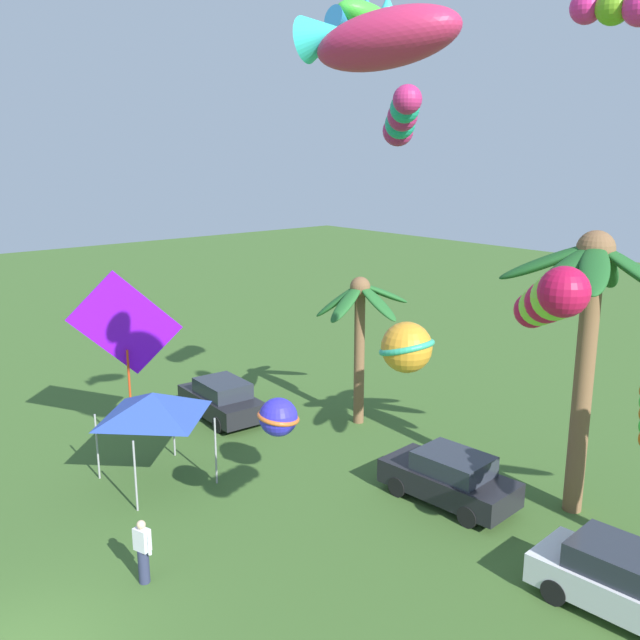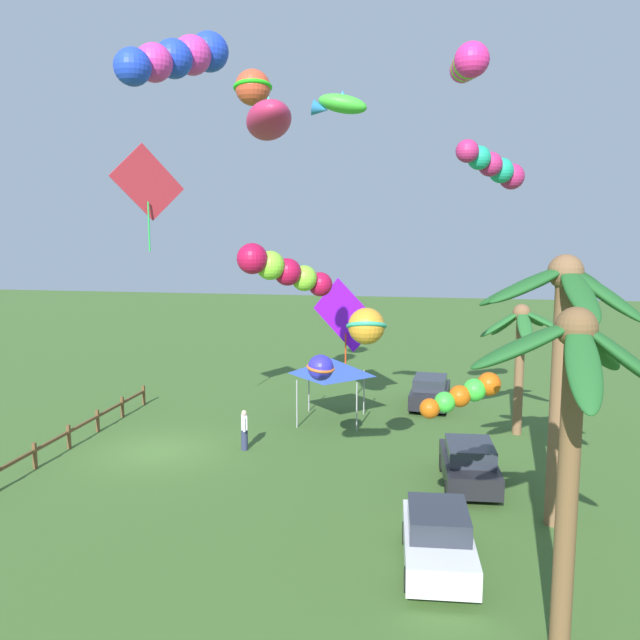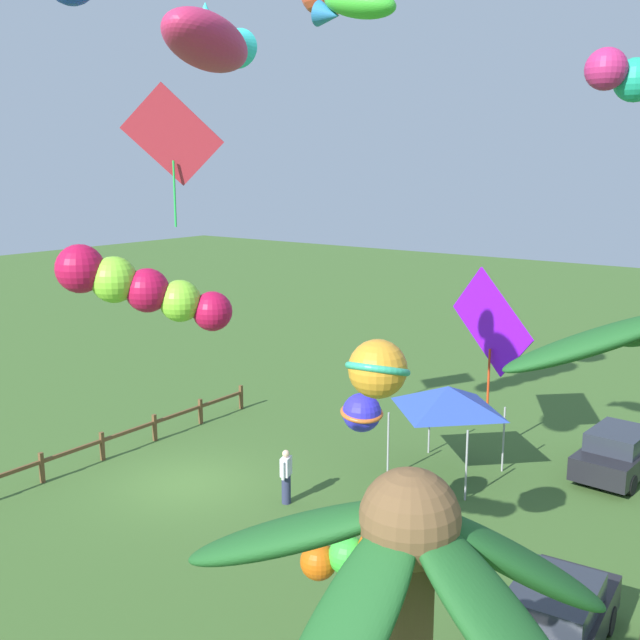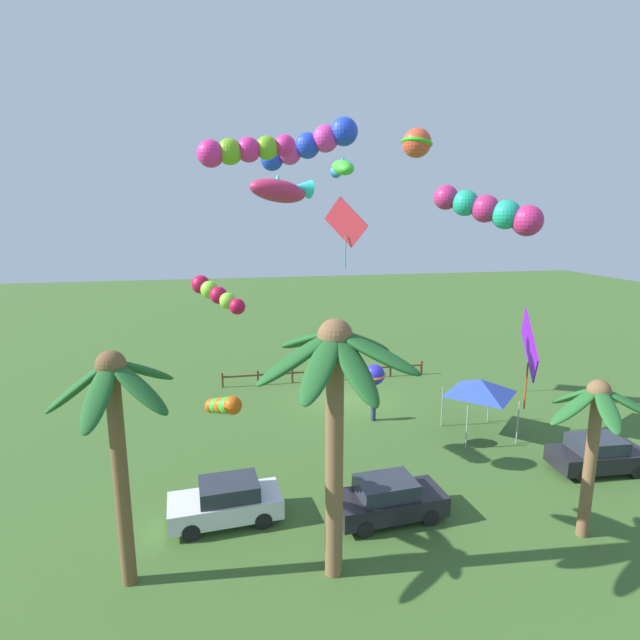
% 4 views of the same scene
% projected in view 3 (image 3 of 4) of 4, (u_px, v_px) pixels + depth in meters
% --- Properties ---
extents(ground_plane, '(120.00, 120.00, 0.00)m').
position_uv_depth(ground_plane, '(188.00, 484.00, 22.64)').
color(ground_plane, '#3D6028').
extents(rail_fence, '(13.38, 0.12, 0.95)m').
position_uv_depth(rail_fence, '(102.00, 443.00, 24.36)').
color(rail_fence, brown).
rests_on(rail_fence, ground).
extents(parked_car_0, '(4.00, 1.94, 1.51)m').
position_uv_depth(parked_car_0, '(619.00, 452.00, 23.12)').
color(parked_car_0, black).
rests_on(parked_car_0, ground).
extents(parked_car_2, '(4.02, 1.99, 1.51)m').
position_uv_depth(parked_car_2, '(555.00, 619.00, 14.61)').
color(parked_car_2, black).
rests_on(parked_car_2, ground).
extents(spectator_0, '(0.53, 0.34, 1.59)m').
position_uv_depth(spectator_0, '(286.00, 476.00, 21.18)').
color(spectator_0, '#2D3351').
rests_on(spectator_0, ground).
extents(festival_tent, '(2.86, 2.86, 2.85)m').
position_uv_depth(festival_tent, '(448.00, 398.00, 22.83)').
color(festival_tent, '#9E9EA3').
rests_on(festival_tent, ground).
extents(kite_diamond_0, '(1.38, 3.36, 4.98)m').
position_uv_depth(kite_diamond_0, '(491.00, 325.00, 24.04)').
color(kite_diamond_0, '#8711F1').
extents(kite_fish_1, '(3.08, 2.11, 1.30)m').
position_uv_depth(kite_fish_1, '(210.00, 41.00, 13.71)').
color(kite_fish_1, '#C72755').
extents(kite_ball_2, '(1.45, 1.46, 1.17)m').
position_uv_depth(kite_ball_2, '(378.00, 369.00, 14.62)').
color(kite_ball_2, orange).
extents(kite_ball_3, '(1.43, 1.44, 0.94)m').
position_uv_depth(kite_ball_3, '(362.00, 412.00, 17.95)').
color(kite_ball_3, '#302AD3').
extents(kite_tube_6, '(2.09, 2.11, 1.41)m').
position_uv_depth(kite_tube_6, '(139.00, 288.00, 11.67)').
color(kite_tube_6, '#B7103D').
extents(kite_diamond_7, '(1.99, 2.06, 3.90)m').
position_uv_depth(kite_diamond_7, '(172.00, 137.00, 20.66)').
color(kite_diamond_7, '#CB2D3C').
extents(kite_tube_9, '(1.21, 1.97, 1.06)m').
position_uv_depth(kite_tube_9, '(386.00, 548.00, 9.72)').
color(kite_tube_9, '#CE570E').
extents(kite_fish_11, '(0.85, 1.83, 0.85)m').
position_uv_depth(kite_fish_11, '(355.00, 4.00, 14.24)').
color(kite_fish_11, green).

